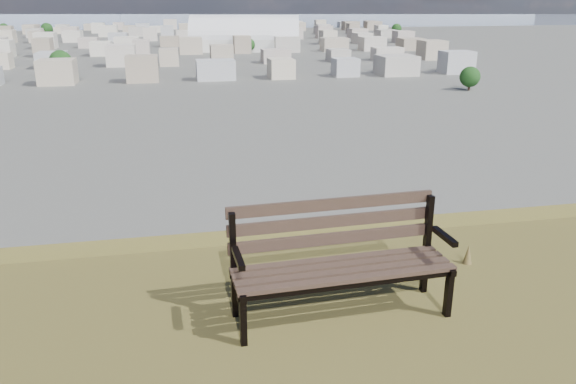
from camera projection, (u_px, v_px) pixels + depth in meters
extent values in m
cube|color=#3E2C24|center=(351.00, 279.00, 3.89)|extent=(1.60, 0.14, 0.03)
cube|color=#3E2C24|center=(345.00, 272.00, 3.99)|extent=(1.60, 0.14, 0.03)
cube|color=#3E2C24|center=(341.00, 266.00, 4.09)|extent=(1.60, 0.14, 0.03)
cube|color=#3E2C24|center=(336.00, 260.00, 4.19)|extent=(1.60, 0.14, 0.03)
cube|color=#3E2C24|center=(333.00, 238.00, 4.20)|extent=(1.60, 0.10, 0.09)
cube|color=#3E2C24|center=(333.00, 221.00, 4.18)|extent=(1.60, 0.10, 0.09)
cube|color=#3E2C24|center=(332.00, 204.00, 4.16)|extent=(1.60, 0.10, 0.09)
cube|color=black|center=(243.00, 319.00, 3.77)|extent=(0.05, 0.06, 0.39)
cube|color=black|center=(234.00, 266.00, 4.05)|extent=(0.05, 0.06, 0.82)
cube|color=black|center=(238.00, 285.00, 3.87)|extent=(0.06, 0.45, 0.04)
cube|color=black|center=(238.00, 258.00, 3.76)|extent=(0.06, 0.32, 0.04)
cube|color=black|center=(449.00, 292.00, 4.11)|extent=(0.05, 0.06, 0.39)
cube|color=black|center=(427.00, 245.00, 4.39)|extent=(0.05, 0.06, 0.82)
cube|color=black|center=(439.00, 261.00, 4.22)|extent=(0.06, 0.45, 0.04)
cube|color=black|center=(445.00, 236.00, 4.11)|extent=(0.06, 0.32, 0.04)
cube|color=black|center=(351.00, 285.00, 3.90)|extent=(1.60, 0.10, 0.04)
cube|color=black|center=(335.00, 264.00, 4.21)|extent=(1.60, 0.10, 0.04)
cone|color=brown|center=(468.00, 254.00, 4.97)|extent=(0.08, 0.08, 0.18)
cube|color=silver|center=(245.00, 44.00, 306.72)|extent=(61.93, 35.32, 6.48)
cylinder|color=white|center=(245.00, 38.00, 305.66)|extent=(61.93, 35.32, 24.62)
cube|color=#C1B0A5|center=(63.00, 73.00, 187.11)|extent=(11.00, 11.00, 7.00)
cube|color=#B8A892|center=(137.00, 72.00, 191.61)|extent=(11.00, 11.00, 7.00)
cube|color=#B3B3B8|center=(208.00, 70.00, 196.11)|extent=(11.00, 11.00, 7.00)
cube|color=beige|center=(275.00, 68.00, 200.60)|extent=(11.00, 11.00, 7.00)
cube|color=tan|center=(340.00, 67.00, 205.10)|extent=(11.00, 11.00, 7.00)
cube|color=beige|center=(402.00, 65.00, 209.60)|extent=(11.00, 11.00, 7.00)
cube|color=#BAB3A8|center=(461.00, 64.00, 214.10)|extent=(11.00, 11.00, 7.00)
cube|color=#B3B3B8|center=(54.00, 59.00, 231.17)|extent=(11.00, 11.00, 7.00)
cube|color=beige|center=(114.00, 58.00, 235.67)|extent=(11.00, 11.00, 7.00)
cube|color=tan|center=(172.00, 57.00, 240.17)|extent=(11.00, 11.00, 7.00)
cube|color=beige|center=(228.00, 56.00, 244.66)|extent=(11.00, 11.00, 7.00)
cube|color=#BAB3A8|center=(282.00, 55.00, 249.16)|extent=(11.00, 11.00, 7.00)
cube|color=silver|center=(334.00, 54.00, 253.66)|extent=(11.00, 11.00, 7.00)
cube|color=#C1B0A5|center=(384.00, 53.00, 258.16)|extent=(11.00, 11.00, 7.00)
cube|color=#B8A892|center=(433.00, 52.00, 262.66)|extent=(11.00, 11.00, 7.00)
cube|color=beige|center=(47.00, 49.00, 275.23)|extent=(11.00, 11.00, 7.00)
cube|color=#BAB3A8|center=(98.00, 48.00, 279.73)|extent=(11.00, 11.00, 7.00)
cube|color=silver|center=(147.00, 48.00, 284.22)|extent=(11.00, 11.00, 7.00)
cube|color=#C1B0A5|center=(195.00, 47.00, 288.72)|extent=(11.00, 11.00, 7.00)
cube|color=#B8A892|center=(242.00, 46.00, 293.22)|extent=(11.00, 11.00, 7.00)
cube|color=#B3B3B8|center=(286.00, 45.00, 297.72)|extent=(11.00, 11.00, 7.00)
cube|color=beige|center=(330.00, 45.00, 302.22)|extent=(11.00, 11.00, 7.00)
cube|color=tan|center=(372.00, 44.00, 306.72)|extent=(11.00, 11.00, 7.00)
cube|color=beige|center=(414.00, 43.00, 311.22)|extent=(11.00, 11.00, 7.00)
cube|color=#B8A892|center=(42.00, 42.00, 319.29)|extent=(11.00, 11.00, 7.00)
cube|color=#B3B3B8|center=(86.00, 42.00, 323.79)|extent=(11.00, 11.00, 7.00)
cube|color=beige|center=(129.00, 41.00, 328.28)|extent=(11.00, 11.00, 7.00)
cube|color=tan|center=(171.00, 40.00, 332.78)|extent=(11.00, 11.00, 7.00)
cube|color=beige|center=(212.00, 40.00, 337.28)|extent=(11.00, 11.00, 7.00)
cube|color=#BAB3A8|center=(251.00, 39.00, 341.78)|extent=(11.00, 11.00, 7.00)
cube|color=silver|center=(290.00, 39.00, 346.28)|extent=(11.00, 11.00, 7.00)
cube|color=#C1B0A5|center=(327.00, 38.00, 350.78)|extent=(11.00, 11.00, 7.00)
cube|color=#B8A892|center=(364.00, 38.00, 355.28)|extent=(11.00, 11.00, 7.00)
cube|color=#B3B3B8|center=(399.00, 37.00, 359.77)|extent=(11.00, 11.00, 7.00)
cube|color=#BAB3A8|center=(39.00, 37.00, 363.35)|extent=(11.00, 11.00, 7.00)
cube|color=silver|center=(78.00, 36.00, 367.85)|extent=(11.00, 11.00, 7.00)
cube|color=#C1B0A5|center=(115.00, 36.00, 372.34)|extent=(11.00, 11.00, 7.00)
cube|color=#B8A892|center=(152.00, 35.00, 376.84)|extent=(11.00, 11.00, 7.00)
cube|color=#B3B3B8|center=(189.00, 35.00, 381.34)|extent=(11.00, 11.00, 7.00)
cube|color=beige|center=(224.00, 35.00, 385.84)|extent=(11.00, 11.00, 7.00)
cube|color=tan|center=(258.00, 34.00, 390.34)|extent=(11.00, 11.00, 7.00)
cube|color=beige|center=(292.00, 34.00, 394.84)|extent=(11.00, 11.00, 7.00)
cube|color=#BAB3A8|center=(325.00, 33.00, 399.34)|extent=(11.00, 11.00, 7.00)
cube|color=silver|center=(357.00, 33.00, 403.83)|extent=(11.00, 11.00, 7.00)
cube|color=#C1B0A5|center=(389.00, 33.00, 408.33)|extent=(11.00, 11.00, 7.00)
cube|color=beige|center=(0.00, 33.00, 402.91)|extent=(11.00, 11.00, 7.00)
cube|color=tan|center=(36.00, 33.00, 407.41)|extent=(11.00, 11.00, 7.00)
cube|color=beige|center=(71.00, 32.00, 411.91)|extent=(11.00, 11.00, 7.00)
cube|color=#BAB3A8|center=(105.00, 32.00, 416.40)|extent=(11.00, 11.00, 7.00)
cube|color=silver|center=(138.00, 32.00, 420.90)|extent=(11.00, 11.00, 7.00)
cube|color=#C1B0A5|center=(170.00, 31.00, 425.40)|extent=(11.00, 11.00, 7.00)
cube|color=#B8A892|center=(202.00, 31.00, 429.90)|extent=(11.00, 11.00, 7.00)
cube|color=#B3B3B8|center=(233.00, 30.00, 434.40)|extent=(11.00, 11.00, 7.00)
cube|color=beige|center=(264.00, 30.00, 438.90)|extent=(11.00, 11.00, 7.00)
cube|color=tan|center=(294.00, 30.00, 443.40)|extent=(11.00, 11.00, 7.00)
cube|color=beige|center=(323.00, 30.00, 447.89)|extent=(11.00, 11.00, 7.00)
cube|color=#BAB3A8|center=(352.00, 29.00, 452.39)|extent=(11.00, 11.00, 7.00)
cube|color=silver|center=(380.00, 29.00, 456.89)|extent=(11.00, 11.00, 7.00)
cube|color=#B3B3B8|center=(1.00, 30.00, 446.97)|extent=(11.00, 11.00, 7.00)
cube|color=beige|center=(34.00, 29.00, 451.47)|extent=(11.00, 11.00, 7.00)
cube|color=tan|center=(65.00, 29.00, 455.97)|extent=(11.00, 11.00, 7.00)
cube|color=beige|center=(96.00, 29.00, 460.46)|extent=(11.00, 11.00, 7.00)
cube|color=#BAB3A8|center=(126.00, 28.00, 464.96)|extent=(11.00, 11.00, 7.00)
cube|color=silver|center=(156.00, 28.00, 469.46)|extent=(11.00, 11.00, 7.00)
cube|color=#C1B0A5|center=(185.00, 28.00, 473.96)|extent=(11.00, 11.00, 7.00)
cube|color=#B8A892|center=(213.00, 28.00, 478.46)|extent=(11.00, 11.00, 7.00)
cube|color=#B3B3B8|center=(241.00, 27.00, 482.96)|extent=(11.00, 11.00, 7.00)
cube|color=beige|center=(269.00, 27.00, 487.46)|extent=(11.00, 11.00, 7.00)
cube|color=tan|center=(295.00, 27.00, 491.95)|extent=(11.00, 11.00, 7.00)
cube|color=beige|center=(322.00, 26.00, 496.45)|extent=(11.00, 11.00, 7.00)
cube|color=#BAB3A8|center=(348.00, 26.00, 500.95)|extent=(11.00, 11.00, 7.00)
cube|color=silver|center=(373.00, 26.00, 505.45)|extent=(11.00, 11.00, 7.00)
cube|color=#B3B3B8|center=(2.00, 27.00, 491.03)|extent=(11.00, 11.00, 7.00)
cube|color=beige|center=(32.00, 26.00, 495.53)|extent=(11.00, 11.00, 7.00)
cube|color=tan|center=(60.00, 26.00, 500.03)|extent=(11.00, 11.00, 7.00)
cube|color=beige|center=(88.00, 26.00, 504.52)|extent=(11.00, 11.00, 7.00)
cube|color=#BAB3A8|center=(116.00, 26.00, 509.02)|extent=(11.00, 11.00, 7.00)
cube|color=silver|center=(143.00, 25.00, 513.52)|extent=(11.00, 11.00, 7.00)
cube|color=#C1B0A5|center=(170.00, 25.00, 518.02)|extent=(11.00, 11.00, 7.00)
cube|color=#B8A892|center=(196.00, 25.00, 522.52)|extent=(11.00, 11.00, 7.00)
cube|color=#B3B3B8|center=(222.00, 25.00, 527.02)|extent=(11.00, 11.00, 7.00)
cube|color=beige|center=(247.00, 25.00, 531.51)|extent=(11.00, 11.00, 7.00)
cube|color=tan|center=(272.00, 24.00, 536.01)|extent=(11.00, 11.00, 7.00)
cube|color=beige|center=(297.00, 24.00, 540.51)|extent=(11.00, 11.00, 7.00)
cube|color=#BAB3A8|center=(321.00, 24.00, 545.01)|extent=(11.00, 11.00, 7.00)
cube|color=silver|center=(345.00, 24.00, 549.51)|extent=(11.00, 11.00, 7.00)
cube|color=#C1B0A5|center=(368.00, 23.00, 554.01)|extent=(11.00, 11.00, 7.00)
cylinder|color=black|center=(469.00, 87.00, 174.48)|extent=(0.80, 0.80, 2.10)
sphere|color=#133613|center=(470.00, 77.00, 173.45)|extent=(6.30, 6.30, 6.30)
cylinder|color=black|center=(62.00, 73.00, 205.59)|extent=(0.80, 0.80, 2.70)
sphere|color=#133613|center=(61.00, 61.00, 204.26)|extent=(8.10, 8.10, 8.10)
cylinder|color=black|center=(425.00, 51.00, 293.14)|extent=(0.80, 0.80, 1.95)
sphere|color=#133613|center=(426.00, 45.00, 292.19)|extent=(5.85, 5.85, 5.85)
cylinder|color=black|center=(258.00, 38.00, 391.12)|extent=(0.80, 0.80, 2.25)
sphere|color=#133613|center=(258.00, 33.00, 390.01)|extent=(6.75, 6.75, 6.75)
cylinder|color=black|center=(48.00, 35.00, 418.47)|extent=(0.80, 0.80, 2.85)
sphere|color=#133613|center=(47.00, 29.00, 417.07)|extent=(8.55, 8.55, 8.55)
cylinder|color=black|center=(5.00, 33.00, 448.10)|extent=(0.80, 0.80, 2.40)
sphere|color=#133613|center=(4.00, 28.00, 446.92)|extent=(7.20, 7.20, 7.20)
cylinder|color=black|center=(249.00, 51.00, 294.77)|extent=(0.80, 0.80, 2.10)
sphere|color=#133613|center=(249.00, 45.00, 293.74)|extent=(6.30, 6.30, 6.30)
cylinder|color=black|center=(396.00, 34.00, 430.21)|extent=(0.80, 0.80, 2.55)
sphere|color=#133613|center=(397.00, 29.00, 428.96)|extent=(7.65, 7.65, 7.65)
cube|color=gray|center=(169.00, 17.00, 843.33)|extent=(2400.00, 700.00, 0.12)
cube|color=#8995AA|center=(233.00, 0.00, 1317.91)|extent=(700.00, 220.00, 45.00)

